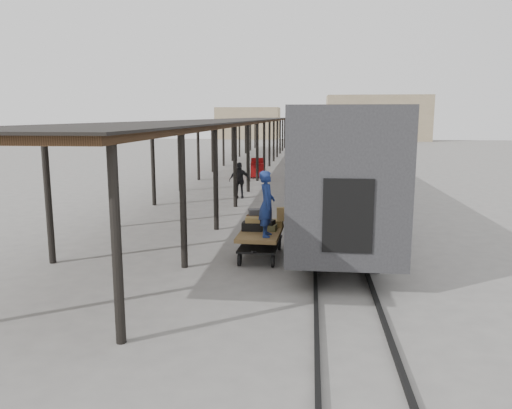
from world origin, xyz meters
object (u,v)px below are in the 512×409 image
object	(u,v)px
luggage_tug	(257,169)
porter	(267,204)
baggage_cart	(261,238)
pedestrian	(240,180)

from	to	relation	value
luggage_tug	porter	size ratio (longest dim) A/B	0.84
baggage_cart	luggage_tug	world-z (taller)	luggage_tug
porter	pedestrian	size ratio (longest dim) A/B	1.00
baggage_cart	pedestrian	world-z (taller)	pedestrian
porter	luggage_tug	bearing A→B (deg)	6.98
porter	baggage_cart	bearing A→B (deg)	21.08
baggage_cart	pedestrian	xyz separation A→B (m)	(-2.27, 11.28, 0.33)
baggage_cart	porter	xyz separation A→B (m)	(0.25, -0.65, 1.19)
baggage_cart	luggage_tug	bearing A→B (deg)	98.58
luggage_tug	pedestrian	distance (m)	9.41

